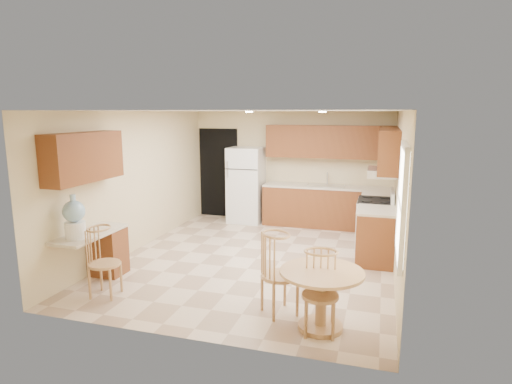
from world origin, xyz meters
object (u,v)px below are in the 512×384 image
(stove, at_px, (375,224))
(chair_desk, at_px, (100,257))
(refrigerator, at_px, (246,185))
(dining_table, at_px, (321,291))
(chair_table_b, at_px, (319,288))
(chair_table_a, at_px, (278,268))
(water_crock, at_px, (74,219))

(stove, relative_size, chair_desk, 1.14)
(refrigerator, bearing_deg, stove, -22.99)
(refrigerator, bearing_deg, dining_table, -62.43)
(stove, distance_m, chair_table_b, 3.51)
(dining_table, height_order, chair_desk, chair_desk)
(chair_table_b, relative_size, chair_desk, 1.00)
(dining_table, xyz_separation_m, chair_table_a, (-0.55, 0.15, 0.16))
(chair_table_a, relative_size, chair_desk, 1.08)
(chair_table_a, xyz_separation_m, water_crock, (-2.85, -0.05, 0.42))
(dining_table, bearing_deg, refrigerator, 117.57)
(refrigerator, distance_m, dining_table, 5.09)
(chair_desk, bearing_deg, water_crock, -111.28)
(chair_table_b, bearing_deg, dining_table, -97.73)
(stove, distance_m, chair_table_a, 3.31)
(refrigerator, height_order, stove, refrigerator)
(stove, bearing_deg, dining_table, -99.10)
(chair_table_a, distance_m, chair_desk, 2.41)
(chair_table_a, xyz_separation_m, chair_desk, (-2.40, -0.16, -0.05))
(chair_desk, distance_m, water_crock, 0.66)
(chair_desk, bearing_deg, stove, 126.20)
(water_crock, bearing_deg, chair_desk, -14.03)
(chair_table_a, height_order, chair_table_b, chair_table_a)
(stove, relative_size, chair_table_b, 1.15)
(chair_desk, relative_size, water_crock, 1.55)
(stove, height_order, chair_desk, stove)
(refrigerator, xyz_separation_m, chair_desk, (-0.60, -4.51, -0.27))
(refrigerator, xyz_separation_m, water_crock, (-1.05, -4.40, 0.20))
(chair_table_a, relative_size, water_crock, 1.68)
(chair_table_b, bearing_deg, chair_desk, -11.31)
(refrigerator, xyz_separation_m, chair_table_a, (1.80, -4.35, -0.22))
(refrigerator, height_order, water_crock, refrigerator)
(refrigerator, bearing_deg, chair_table_a, -67.52)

